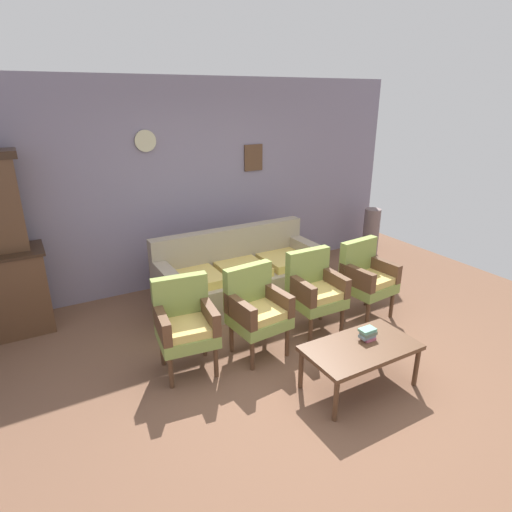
% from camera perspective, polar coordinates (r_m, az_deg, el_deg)
% --- Properties ---
extents(ground_plane, '(7.68, 7.68, 0.00)m').
position_cam_1_polar(ground_plane, '(4.21, 6.40, -15.42)').
color(ground_plane, brown).
extents(wall_back_with_decor, '(6.40, 0.09, 2.70)m').
position_cam_1_polar(wall_back_with_decor, '(5.84, -8.40, 9.40)').
color(wall_back_with_decor, gray).
rests_on(wall_back_with_decor, ground).
extents(floral_couch, '(2.08, 0.81, 0.90)m').
position_cam_1_polar(floral_couch, '(5.38, -2.15, -2.87)').
color(floral_couch, gray).
rests_on(floral_couch, ground).
extents(armchair_row_middle, '(0.57, 0.55, 0.90)m').
position_cam_1_polar(armchair_row_middle, '(4.06, -9.41, -8.65)').
color(armchair_row_middle, '#849947').
rests_on(armchair_row_middle, ground).
extents(armchair_by_doorway, '(0.56, 0.53, 0.90)m').
position_cam_1_polar(armchair_by_doorway, '(4.26, 0.05, -6.89)').
color(armchair_by_doorway, '#849947').
rests_on(armchair_by_doorway, ground).
extents(armchair_near_cabinet, '(0.53, 0.50, 0.90)m').
position_cam_1_polar(armchair_near_cabinet, '(4.71, 7.85, -4.30)').
color(armchair_near_cabinet, '#849947').
rests_on(armchair_near_cabinet, ground).
extents(armchair_near_couch_end, '(0.57, 0.54, 0.90)m').
position_cam_1_polar(armchair_near_couch_end, '(5.14, 14.51, -2.56)').
color(armchair_near_couch_end, '#849947').
rests_on(armchair_near_couch_end, ground).
extents(coffee_table, '(1.00, 0.56, 0.42)m').
position_cam_1_polar(coffee_table, '(3.94, 13.78, -12.09)').
color(coffee_table, brown).
rests_on(coffee_table, ground).
extents(book_stack_on_table, '(0.15, 0.11, 0.10)m').
position_cam_1_polar(book_stack_on_table, '(4.00, 14.67, -10.01)').
color(book_stack_on_table, '#BE5C75').
rests_on(book_stack_on_table, coffee_table).
extents(floor_vase_by_wall, '(0.26, 0.26, 0.76)m').
position_cam_1_polar(floor_vase_by_wall, '(7.22, 15.08, 3.12)').
color(floor_vase_by_wall, '#715C5B').
rests_on(floor_vase_by_wall, ground).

